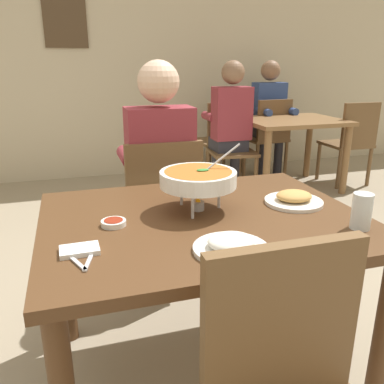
{
  "coord_description": "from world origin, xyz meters",
  "views": [
    {
      "loc": [
        -0.46,
        -1.36,
        1.3
      ],
      "look_at": [
        0.0,
        0.15,
        0.79
      ],
      "focal_mm": 37.53,
      "sensor_mm": 36.0,
      "label": 1
    }
  ],
  "objects_px": {
    "diner_main": "(159,165)",
    "curry_bowl": "(198,179)",
    "chair_diner_main": "(161,206)",
    "chair_bg_middle": "(269,134)",
    "dining_table_main": "(203,241)",
    "dining_table_far": "(291,132)",
    "patron_bg_middle": "(270,112)",
    "chair_bg_right": "(224,134)",
    "chair_bg_corner": "(352,139)",
    "chair_bg_left": "(230,143)",
    "rice_plate": "(231,245)",
    "sauce_dish": "(114,223)",
    "appetizer_plate": "(294,199)",
    "patron_bg_left": "(230,121)",
    "drink_glass": "(361,213)"
  },
  "relations": [
    {
      "from": "diner_main",
      "to": "chair_bg_corner",
      "type": "height_order",
      "value": "diner_main"
    },
    {
      "from": "appetizer_plate",
      "to": "dining_table_far",
      "type": "height_order",
      "value": "appetizer_plate"
    },
    {
      "from": "curry_bowl",
      "to": "chair_bg_right",
      "type": "distance_m",
      "value": 3.08
    },
    {
      "from": "dining_table_far",
      "to": "patron_bg_left",
      "type": "height_order",
      "value": "patron_bg_left"
    },
    {
      "from": "appetizer_plate",
      "to": "sauce_dish",
      "type": "relative_size",
      "value": 2.67
    },
    {
      "from": "drink_glass",
      "to": "chair_bg_right",
      "type": "bearing_deg",
      "value": 77.14
    },
    {
      "from": "curry_bowl",
      "to": "rice_plate",
      "type": "distance_m",
      "value": 0.39
    },
    {
      "from": "curry_bowl",
      "to": "patron_bg_left",
      "type": "height_order",
      "value": "patron_bg_left"
    },
    {
      "from": "sauce_dish",
      "to": "chair_bg_middle",
      "type": "height_order",
      "value": "chair_bg_middle"
    },
    {
      "from": "chair_bg_right",
      "to": "appetizer_plate",
      "type": "bearing_deg",
      "value": -105.81
    },
    {
      "from": "dining_table_main",
      "to": "drink_glass",
      "type": "distance_m",
      "value": 0.59
    },
    {
      "from": "diner_main",
      "to": "drink_glass",
      "type": "height_order",
      "value": "diner_main"
    },
    {
      "from": "drink_glass",
      "to": "patron_bg_middle",
      "type": "height_order",
      "value": "patron_bg_middle"
    },
    {
      "from": "sauce_dish",
      "to": "patron_bg_left",
      "type": "distance_m",
      "value": 2.68
    },
    {
      "from": "chair_diner_main",
      "to": "chair_bg_middle",
      "type": "relative_size",
      "value": 1.0
    },
    {
      "from": "chair_bg_left",
      "to": "patron_bg_left",
      "type": "bearing_deg",
      "value": -115.27
    },
    {
      "from": "sauce_dish",
      "to": "patron_bg_middle",
      "type": "bearing_deg",
      "value": 53.56
    },
    {
      "from": "dining_table_main",
      "to": "chair_bg_middle",
      "type": "bearing_deg",
      "value": 58.16
    },
    {
      "from": "curry_bowl",
      "to": "chair_bg_right",
      "type": "bearing_deg",
      "value": 66.63
    },
    {
      "from": "drink_glass",
      "to": "dining_table_far",
      "type": "relative_size",
      "value": 0.13
    },
    {
      "from": "chair_diner_main",
      "to": "rice_plate",
      "type": "distance_m",
      "value": 1.09
    },
    {
      "from": "diner_main",
      "to": "chair_bg_corner",
      "type": "relative_size",
      "value": 1.46
    },
    {
      "from": "chair_bg_corner",
      "to": "dining_table_far",
      "type": "bearing_deg",
      "value": 172.31
    },
    {
      "from": "chair_bg_left",
      "to": "patron_bg_middle",
      "type": "height_order",
      "value": "patron_bg_middle"
    },
    {
      "from": "rice_plate",
      "to": "chair_bg_left",
      "type": "relative_size",
      "value": 0.27
    },
    {
      "from": "rice_plate",
      "to": "patron_bg_left",
      "type": "relative_size",
      "value": 0.18
    },
    {
      "from": "dining_table_far",
      "to": "chair_bg_right",
      "type": "xyz_separation_m",
      "value": [
        -0.52,
        0.58,
        -0.1
      ]
    },
    {
      "from": "chair_bg_left",
      "to": "drink_glass",
      "type": "bearing_deg",
      "value": -102.45
    },
    {
      "from": "chair_bg_middle",
      "to": "appetizer_plate",
      "type": "bearing_deg",
      "value": -115.56
    },
    {
      "from": "dining_table_main",
      "to": "chair_bg_left",
      "type": "distance_m",
      "value": 2.61
    },
    {
      "from": "chair_diner_main",
      "to": "dining_table_far",
      "type": "distance_m",
      "value": 2.32
    },
    {
      "from": "curry_bowl",
      "to": "chair_bg_corner",
      "type": "xyz_separation_m",
      "value": [
        2.41,
        2.13,
        -0.35
      ]
    },
    {
      "from": "dining_table_main",
      "to": "dining_table_far",
      "type": "relative_size",
      "value": 1.21
    },
    {
      "from": "chair_diner_main",
      "to": "chair_bg_corner",
      "type": "height_order",
      "value": "same"
    },
    {
      "from": "chair_bg_right",
      "to": "chair_bg_corner",
      "type": "relative_size",
      "value": 1.0
    },
    {
      "from": "dining_table_far",
      "to": "chair_bg_corner",
      "type": "relative_size",
      "value": 1.11
    },
    {
      "from": "drink_glass",
      "to": "dining_table_far",
      "type": "xyz_separation_m",
      "value": [
        1.24,
        2.57,
        -0.19
      ]
    },
    {
      "from": "chair_bg_left",
      "to": "chair_bg_middle",
      "type": "height_order",
      "value": "same"
    },
    {
      "from": "chair_diner_main",
      "to": "patron_bg_left",
      "type": "relative_size",
      "value": 0.69
    },
    {
      "from": "sauce_dish",
      "to": "chair_bg_left",
      "type": "distance_m",
      "value": 2.77
    },
    {
      "from": "chair_bg_left",
      "to": "patron_bg_middle",
      "type": "relative_size",
      "value": 0.69
    },
    {
      "from": "dining_table_main",
      "to": "patron_bg_middle",
      "type": "bearing_deg",
      "value": 58.31
    },
    {
      "from": "rice_plate",
      "to": "drink_glass",
      "type": "relative_size",
      "value": 1.85
    },
    {
      "from": "dining_table_main",
      "to": "patron_bg_middle",
      "type": "height_order",
      "value": "patron_bg_middle"
    },
    {
      "from": "diner_main",
      "to": "curry_bowl",
      "type": "height_order",
      "value": "diner_main"
    },
    {
      "from": "dining_table_main",
      "to": "patron_bg_left",
      "type": "xyz_separation_m",
      "value": [
        1.04,
        2.3,
        0.12
      ]
    },
    {
      "from": "dining_table_main",
      "to": "appetizer_plate",
      "type": "distance_m",
      "value": 0.43
    },
    {
      "from": "chair_diner_main",
      "to": "rice_plate",
      "type": "bearing_deg",
      "value": -90.67
    },
    {
      "from": "drink_glass",
      "to": "chair_bg_left",
      "type": "distance_m",
      "value": 2.73
    },
    {
      "from": "chair_bg_right",
      "to": "chair_bg_left",
      "type": "bearing_deg",
      "value": -105.02
    }
  ]
}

